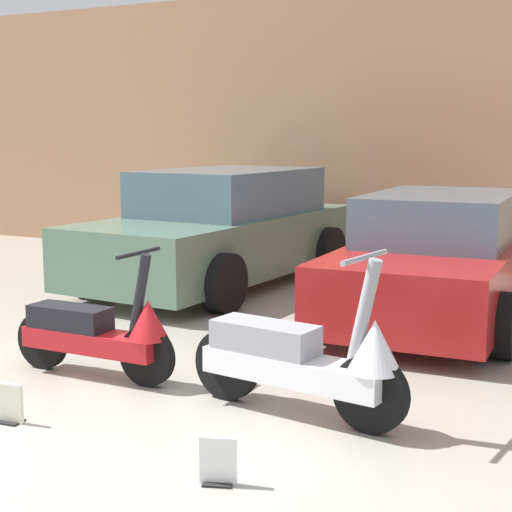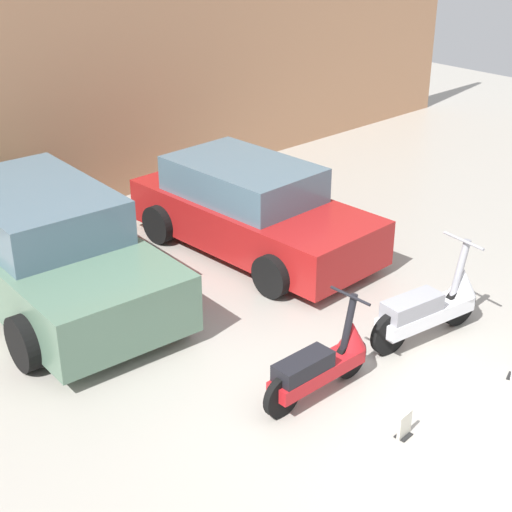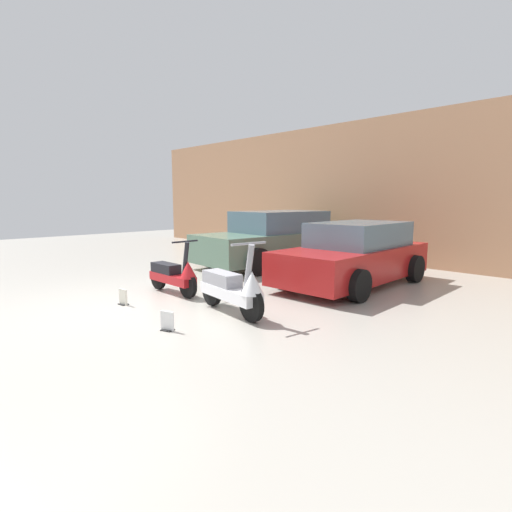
{
  "view_description": "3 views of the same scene",
  "coord_description": "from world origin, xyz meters",
  "px_view_note": "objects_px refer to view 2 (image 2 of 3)",
  "views": [
    {
      "loc": [
        3.42,
        -3.67,
        1.86
      ],
      "look_at": [
        0.23,
        2.69,
        0.74
      ],
      "focal_mm": 55.0,
      "sensor_mm": 36.0,
      "label": 1
    },
    {
      "loc": [
        -5.28,
        -3.52,
        4.8
      ],
      "look_at": [
        0.54,
        2.85,
        0.65
      ],
      "focal_mm": 55.0,
      "sensor_mm": 36.0,
      "label": 2
    },
    {
      "loc": [
        5.94,
        -2.92,
        1.72
      ],
      "look_at": [
        0.62,
        2.22,
        0.67
      ],
      "focal_mm": 28.0,
      "sensor_mm": 36.0,
      "label": 3
    }
  ],
  "objects_px": {
    "scooter_front_right": "(431,306)",
    "placard_near_left_scooter": "(404,426)",
    "car_rear_left": "(44,248)",
    "scooter_front_left": "(322,363)",
    "car_rear_center": "(251,209)"
  },
  "relations": [
    {
      "from": "scooter_front_right",
      "to": "placard_near_left_scooter",
      "type": "xyz_separation_m",
      "value": [
        -1.67,
        -0.95,
        -0.29
      ]
    },
    {
      "from": "scooter_front_right",
      "to": "car_rear_left",
      "type": "xyz_separation_m",
      "value": [
        -2.76,
        3.84,
        0.28
      ]
    },
    {
      "from": "scooter_front_left",
      "to": "scooter_front_right",
      "type": "relative_size",
      "value": 0.9
    },
    {
      "from": "scooter_front_right",
      "to": "car_rear_left",
      "type": "relative_size",
      "value": 0.38
    },
    {
      "from": "scooter_front_left",
      "to": "scooter_front_right",
      "type": "bearing_deg",
      "value": -2.68
    },
    {
      "from": "car_rear_left",
      "to": "car_rear_center",
      "type": "bearing_deg",
      "value": 80.47
    },
    {
      "from": "scooter_front_left",
      "to": "placard_near_left_scooter",
      "type": "bearing_deg",
      "value": -86.68
    },
    {
      "from": "scooter_front_right",
      "to": "car_rear_center",
      "type": "distance_m",
      "value": 3.18
    },
    {
      "from": "scooter_front_right",
      "to": "car_rear_center",
      "type": "bearing_deg",
      "value": 96.0
    },
    {
      "from": "scooter_front_left",
      "to": "car_rear_center",
      "type": "relative_size",
      "value": 0.39
    },
    {
      "from": "placard_near_left_scooter",
      "to": "scooter_front_right",
      "type": "bearing_deg",
      "value": 29.58
    },
    {
      "from": "placard_near_left_scooter",
      "to": "car_rear_center",
      "type": "bearing_deg",
      "value": 66.81
    },
    {
      "from": "scooter_front_left",
      "to": "scooter_front_right",
      "type": "height_order",
      "value": "scooter_front_right"
    },
    {
      "from": "scooter_front_right",
      "to": "car_rear_center",
      "type": "xyz_separation_m",
      "value": [
        0.1,
        3.17,
        0.2
      ]
    },
    {
      "from": "car_rear_center",
      "to": "car_rear_left",
      "type": "bearing_deg",
      "value": -105.06
    }
  ]
}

